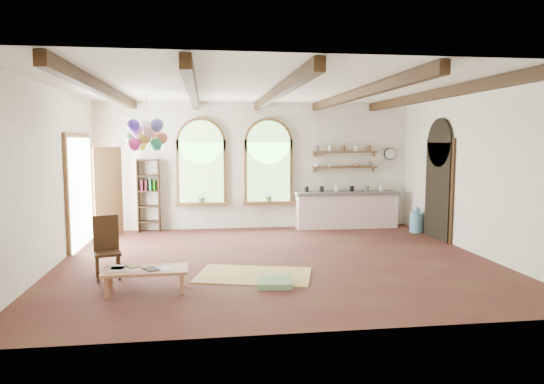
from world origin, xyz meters
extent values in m
plane|color=#4F2F20|center=(0.00, 0.00, 0.00)|extent=(8.00, 8.00, 0.00)
cube|color=brown|center=(-1.40, 3.44, 1.45)|extent=(1.24, 0.08, 1.64)
cylinder|color=brown|center=(-1.40, 3.44, 2.20)|extent=(1.24, 0.08, 1.24)
cube|color=#85BE72|center=(-1.40, 3.40, 1.45)|extent=(1.10, 0.04, 1.50)
cube|color=brown|center=(-1.40, 3.35, 0.66)|extent=(1.30, 0.28, 0.08)
cube|color=brown|center=(0.30, 3.44, 1.45)|extent=(1.24, 0.08, 1.64)
cylinder|color=brown|center=(0.30, 3.44, 2.20)|extent=(1.24, 0.08, 1.24)
cube|color=#85BE72|center=(0.30, 3.40, 1.45)|extent=(1.10, 0.04, 1.50)
cube|color=brown|center=(0.30, 3.35, 0.66)|extent=(1.30, 0.28, 0.08)
cube|color=brown|center=(-3.95, 1.80, 1.15)|extent=(0.10, 1.90, 2.50)
cube|color=black|center=(3.95, 1.50, 1.10)|extent=(0.10, 1.30, 2.40)
cube|color=beige|center=(2.30, 3.20, 0.43)|extent=(2.60, 0.55, 0.86)
cube|color=slate|center=(2.30, 3.20, 0.90)|extent=(2.68, 0.62, 0.08)
cube|color=brown|center=(2.30, 3.38, 1.55)|extent=(1.70, 0.24, 0.04)
cube|color=brown|center=(2.30, 3.38, 1.95)|extent=(1.70, 0.24, 0.04)
cylinder|color=black|center=(3.55, 3.45, 1.90)|extent=(0.32, 0.04, 0.32)
cube|color=#351D11|center=(-2.95, 3.32, 0.90)|extent=(0.03, 0.32, 1.80)
cube|color=#351D11|center=(-2.45, 3.32, 0.90)|extent=(0.03, 0.32, 1.80)
cube|color=#A36B4A|center=(-2.20, -1.66, 0.33)|extent=(1.25, 0.61, 0.05)
cube|color=#A36B4A|center=(-2.72, -1.88, 0.15)|extent=(0.05, 0.05, 0.31)
cube|color=#A36B4A|center=(-1.67, -1.85, 0.15)|extent=(0.05, 0.05, 0.31)
cube|color=#A36B4A|center=(-2.73, -1.48, 0.15)|extent=(0.05, 0.05, 0.31)
cube|color=#A36B4A|center=(-1.68, -1.45, 0.15)|extent=(0.05, 0.05, 0.31)
cube|color=#351D11|center=(-2.89, -0.87, 0.42)|extent=(0.50, 0.50, 0.05)
cube|color=#351D11|center=(-2.94, -0.69, 0.72)|extent=(0.40, 0.14, 0.60)
cube|color=#D2C069|center=(-0.52, -1.00, 0.01)|extent=(2.10, 1.60, 0.02)
cube|color=#6E9567|center=(-0.26, -1.60, 0.05)|extent=(0.59, 0.59, 0.09)
cylinder|color=#5D9EC7|center=(3.10, 3.20, 0.20)|extent=(0.27, 0.27, 0.40)
sphere|color=#5D9EC7|center=(3.10, 3.20, 0.44)|extent=(0.14, 0.14, 0.14)
cylinder|color=#5D9EC7|center=(3.82, 2.30, 0.24)|extent=(0.32, 0.32, 0.49)
sphere|color=#5D9EC7|center=(3.82, 2.30, 0.54)|extent=(0.17, 0.17, 0.17)
cylinder|color=silver|center=(-2.40, 0.80, 2.78)|extent=(0.01, 0.01, 0.85)
sphere|color=#22976F|center=(-2.23, 0.88, 2.17)|extent=(0.25, 0.25, 0.25)
sphere|color=#E67A4C|center=(-2.23, 1.00, 2.29)|extent=(0.25, 0.25, 0.25)
sphere|color=orange|center=(-2.31, 1.14, 2.41)|extent=(0.25, 0.25, 0.25)
sphere|color=white|center=(-2.44, 0.98, 2.53)|extent=(0.25, 0.25, 0.25)
sphere|color=yellow|center=(-2.56, 1.01, 2.17)|extent=(0.25, 0.25, 0.25)
sphere|color=#50BC5B|center=(-2.71, 0.96, 2.29)|extent=(0.25, 0.25, 0.25)
sphere|color=#BD6DE8|center=(-2.58, 0.80, 2.41)|extent=(0.25, 0.25, 0.25)
sphere|color=#4B2FC9|center=(-2.64, 0.69, 2.53)|extent=(0.25, 0.25, 0.25)
sphere|color=#EF35A5|center=(-2.62, 0.53, 2.17)|extent=(0.25, 0.25, 0.25)
sphere|color=gold|center=(-2.45, 0.62, 2.29)|extent=(0.25, 0.25, 0.25)
sphere|color=#F6B5BA|center=(-2.35, 0.54, 2.41)|extent=(0.25, 0.25, 0.25)
sphere|color=#575ACC|center=(-2.19, 0.52, 2.53)|extent=(0.25, 0.25, 0.25)
sphere|color=#22976F|center=(-2.24, 0.72, 2.17)|extent=(0.25, 0.25, 0.25)
sphere|color=#E67A4C|center=(-2.13, 0.79, 2.29)|extent=(0.25, 0.25, 0.25)
imported|color=olive|center=(-2.47, -1.56, 0.36)|extent=(0.29, 0.31, 0.02)
cube|color=black|center=(-2.11, -1.71, 0.36)|extent=(0.28, 0.30, 0.01)
imported|color=#598C4C|center=(-1.40, 3.32, 0.85)|extent=(0.27, 0.23, 0.30)
imported|color=#598C4C|center=(0.30, 3.32, 0.85)|extent=(0.27, 0.23, 0.30)
imported|color=white|center=(1.55, 3.38, 1.62)|extent=(0.12, 0.10, 0.10)
imported|color=beige|center=(1.90, 3.38, 1.62)|extent=(0.10, 0.10, 0.09)
imported|color=beige|center=(2.25, 3.38, 1.60)|extent=(0.22, 0.22, 0.05)
imported|color=#8C664C|center=(2.60, 3.38, 1.60)|extent=(0.20, 0.20, 0.06)
imported|color=slate|center=(2.95, 3.38, 1.67)|extent=(0.18, 0.18, 0.19)
camera|label=1|loc=(-1.30, -8.86, 2.23)|focal=32.00mm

